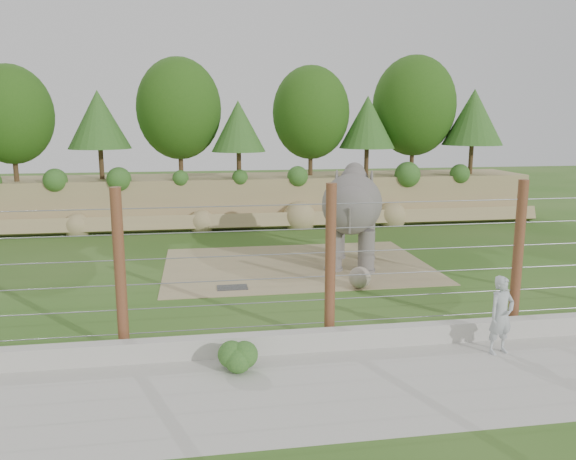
{
  "coord_description": "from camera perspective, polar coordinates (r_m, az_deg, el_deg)",
  "views": [
    {
      "loc": [
        -3.16,
        -17.52,
        5.47
      ],
      "look_at": [
        0.0,
        2.0,
        1.6
      ],
      "focal_mm": 35.0,
      "sensor_mm": 36.0,
      "label": 1
    }
  ],
  "objects": [
    {
      "name": "walkway_shrub",
      "position": [
        12.82,
        -5.36,
        -12.6
      ],
      "size": [
        0.65,
        0.65,
        0.65
      ],
      "primitive_type": "sphere",
      "color": "#2E5F25",
      "rests_on": "walkway"
    },
    {
      "name": "back_embankment",
      "position": [
        30.46,
        -2.14,
        8.24
      ],
      "size": [
        30.0,
        5.52,
        8.77
      ],
      "color": "tan",
      "rests_on": "ground"
    },
    {
      "name": "zookeeper",
      "position": [
        14.31,
        20.84,
        -8.08
      ],
      "size": [
        0.78,
        0.6,
        1.89
      ],
      "primitive_type": "imported",
      "rotation": [
        0.0,
        0.0,
        0.24
      ],
      "color": "silver",
      "rests_on": "walkway"
    },
    {
      "name": "elephant",
      "position": [
        21.43,
        6.48,
        1.25
      ],
      "size": [
        3.25,
        4.92,
        3.68
      ],
      "primitive_type": null,
      "rotation": [
        0.0,
        0.0,
        -0.31
      ],
      "color": "#67605B",
      "rests_on": "ground"
    },
    {
      "name": "walkway",
      "position": [
        12.27,
        7.0,
        -15.47
      ],
      "size": [
        26.0,
        4.0,
        0.01
      ],
      "primitive_type": "cube",
      "color": "beige",
      "rests_on": "ground"
    },
    {
      "name": "retaining_wall",
      "position": [
        13.93,
        4.7,
        -10.98
      ],
      "size": [
        26.0,
        0.35,
        0.5
      ],
      "primitive_type": "cube",
      "color": "beige",
      "rests_on": "ground"
    },
    {
      "name": "stone_ball",
      "position": [
        18.69,
        7.29,
        -4.82
      ],
      "size": [
        0.72,
        0.72,
        0.72
      ],
      "primitive_type": "sphere",
      "color": "gray",
      "rests_on": "dirt_patch"
    },
    {
      "name": "dirt_patch",
      "position": [
        21.55,
        0.89,
        -3.61
      ],
      "size": [
        10.0,
        7.0,
        0.02
      ],
      "primitive_type": "cube",
      "color": "tan",
      "rests_on": "ground"
    },
    {
      "name": "drain_grate",
      "position": [
        18.76,
        -5.68,
        -5.82
      ],
      "size": [
        1.0,
        0.6,
        0.03
      ],
      "primitive_type": "cube",
      "color": "#262628",
      "rests_on": "dirt_patch"
    },
    {
      "name": "ground",
      "position": [
        18.62,
        0.99,
        -6.01
      ],
      "size": [
        90.0,
        90.0,
        0.0
      ],
      "primitive_type": "plane",
      "color": "#2B5A17",
      "rests_on": "ground"
    },
    {
      "name": "barrier_fence",
      "position": [
        13.84,
        4.32,
        -3.48
      ],
      "size": [
        20.26,
        0.26,
        4.0
      ],
      "color": "brown",
      "rests_on": "ground"
    }
  ]
}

